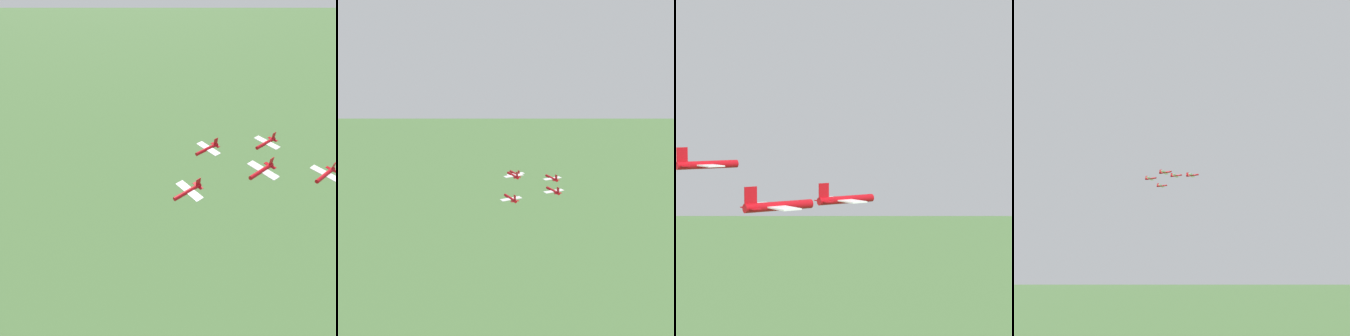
{
  "view_description": "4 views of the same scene",
  "coord_description": "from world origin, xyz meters",
  "views": [
    {
      "loc": [
        -30.95,
        24.47,
        160.44
      ],
      "look_at": [
        17.8,
        41.16,
        118.15
      ],
      "focal_mm": 28.0,
      "sensor_mm": 36.0,
      "label": 1
    },
    {
      "loc": [
        108.52,
        -135.77,
        173.65
      ],
      "look_at": [
        7.42,
        38.5,
        115.91
      ],
      "focal_mm": 50.0,
      "sensor_mm": 36.0,
      "label": 2
    },
    {
      "loc": [
        109.93,
        73.17,
        126.16
      ],
      "look_at": [
        8.37,
        32.22,
        118.93
      ],
      "focal_mm": 85.0,
      "sensor_mm": 36.0,
      "label": 3
    },
    {
      "loc": [
        53.8,
        191.96,
        58.13
      ],
      "look_at": [
        21.29,
        35.83,
        119.36
      ],
      "focal_mm": 28.0,
      "sensor_mm": 36.0,
      "label": 4
    }
  ],
  "objects": [
    {
      "name": "jet_3",
      "position": [
        30.25,
        2.57,
        116.65
      ],
      "size": [
        7.97,
        7.82,
        2.83
      ],
      "rotation": [
        0.0,
        0.0,
        0.99
      ],
      "color": "#B20C14"
    },
    {
      "name": "jet_0",
      "position": [
        14.36,
        34.62,
        115.26
      ],
      "size": [
        7.97,
        7.82,
        2.83
      ],
      "rotation": [
        0.0,
        0.0,
        0.99
      ],
      "color": "#B20C14"
    },
    {
      "name": "jet_2",
      "position": [
        32.23,
        33.78,
        116.26
      ],
      "size": [
        7.97,
        7.82,
        2.83
      ],
      "rotation": [
        0.0,
        0.0,
        0.99
      ],
      "color": "#B20C14"
    },
    {
      "name": "jet_1",
      "position": [
        22.31,
        18.6,
        119.9
      ],
      "size": [
        7.97,
        7.82,
        2.83
      ],
      "rotation": [
        0.0,
        0.0,
        0.99
      ],
      "color": "#B20C14"
    },
    {
      "name": "jet_4",
      "position": [
        40.17,
        17.75,
        116.79
      ],
      "size": [
        7.97,
        7.82,
        2.83
      ],
      "rotation": [
        0.0,
        0.0,
        0.99
      ],
      "color": "#B20C14"
    }
  ]
}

